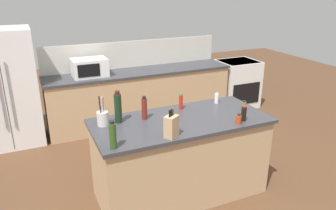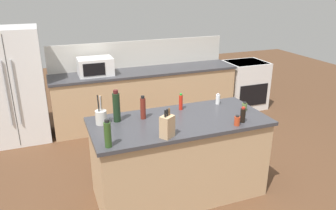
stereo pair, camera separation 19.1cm
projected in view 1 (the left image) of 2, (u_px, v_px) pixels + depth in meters
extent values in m
plane|color=brown|center=(180.00, 192.00, 3.92)|extent=(14.00, 14.00, 0.00)
cube|color=tan|center=(141.00, 98.00, 5.76)|extent=(3.17, 0.62, 0.90)
cube|color=#38383D|center=(140.00, 72.00, 5.59)|extent=(3.21, 0.66, 0.04)
cube|color=beige|center=(134.00, 54.00, 5.78)|extent=(3.17, 0.03, 0.46)
cube|color=tan|center=(180.00, 159.00, 3.76)|extent=(1.89, 0.83, 0.90)
cube|color=#38383D|center=(181.00, 121.00, 3.60)|extent=(1.95, 0.89, 0.04)
cube|color=white|center=(6.00, 89.00, 4.85)|extent=(0.90, 0.72, 1.75)
cube|color=#2D2D2D|center=(5.00, 96.00, 4.54)|extent=(0.01, 0.00, 1.66)
cylinder|color=#ADB2B7|center=(0.00, 97.00, 4.51)|extent=(0.02, 0.02, 0.96)
cylinder|color=#ADB2B7|center=(10.00, 96.00, 4.55)|extent=(0.02, 0.02, 0.96)
cube|color=white|center=(237.00, 84.00, 6.53)|extent=(0.76, 0.64, 0.92)
cube|color=black|center=(246.00, 94.00, 6.29)|extent=(0.61, 0.01, 0.41)
cube|color=black|center=(238.00, 61.00, 6.37)|extent=(0.68, 0.58, 0.02)
cube|color=white|center=(90.00, 67.00, 5.22)|extent=(0.55, 0.38, 0.28)
cube|color=black|center=(89.00, 71.00, 5.03)|extent=(0.34, 0.01, 0.20)
cube|color=tan|center=(171.00, 127.00, 3.14)|extent=(0.16, 0.16, 0.22)
cylinder|color=black|center=(170.00, 114.00, 3.07)|extent=(0.02, 0.02, 0.07)
cylinder|color=black|center=(171.00, 113.00, 3.09)|extent=(0.02, 0.02, 0.07)
cylinder|color=brown|center=(173.00, 112.00, 3.12)|extent=(0.02, 0.02, 0.07)
cylinder|color=beige|center=(103.00, 119.00, 3.42)|extent=(0.12, 0.12, 0.15)
cylinder|color=olive|center=(103.00, 104.00, 3.38)|extent=(0.01, 0.05, 0.18)
cylinder|color=black|center=(100.00, 105.00, 3.36)|extent=(0.01, 0.05, 0.18)
cylinder|color=#B2B2B7|center=(102.00, 105.00, 3.35)|extent=(0.01, 0.03, 0.18)
cylinder|color=maroon|center=(144.00, 109.00, 3.56)|extent=(0.06, 0.06, 0.24)
cylinder|color=black|center=(144.00, 98.00, 3.52)|extent=(0.04, 0.04, 0.03)
cylinder|color=silver|center=(217.00, 99.00, 4.06)|extent=(0.05, 0.05, 0.12)
cylinder|color=#B2B2B7|center=(217.00, 93.00, 4.04)|extent=(0.03, 0.03, 0.02)
cylinder|color=#2D4C1E|center=(113.00, 136.00, 2.92)|extent=(0.06, 0.06, 0.24)
cylinder|color=black|center=(112.00, 122.00, 2.88)|extent=(0.04, 0.04, 0.03)
cylinder|color=#B73D1E|center=(239.00, 120.00, 3.46)|extent=(0.06, 0.06, 0.10)
cylinder|color=black|center=(239.00, 115.00, 3.44)|extent=(0.04, 0.04, 0.02)
cylinder|color=red|center=(181.00, 102.00, 3.85)|extent=(0.04, 0.04, 0.18)
cylinder|color=green|center=(181.00, 94.00, 3.81)|extent=(0.03, 0.03, 0.02)
cylinder|color=#567038|center=(244.00, 106.00, 3.87)|extent=(0.06, 0.06, 0.09)
cylinder|color=black|center=(244.00, 101.00, 3.85)|extent=(0.04, 0.04, 0.02)
cylinder|color=black|center=(118.00, 109.00, 3.46)|extent=(0.08, 0.08, 0.32)
cylinder|color=#4C1919|center=(117.00, 93.00, 3.40)|extent=(0.05, 0.05, 0.04)
cylinder|color=black|center=(244.00, 114.00, 3.54)|extent=(0.06, 0.06, 0.15)
cylinder|color=#B22319|center=(244.00, 107.00, 3.51)|extent=(0.04, 0.04, 0.02)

